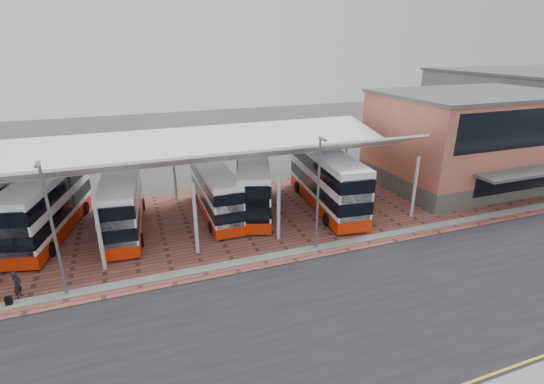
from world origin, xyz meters
The scene contains 15 objects.
ground centered at (0.00, 0.00, 0.00)m, with size 140.00×140.00×0.00m, color #424440.
road centered at (0.00, -1.00, 0.01)m, with size 120.00×14.00×0.02m, color black.
forecourt centered at (2.00, 13.00, 0.03)m, with size 72.00×16.00×0.06m, color brown.
north_kerb centered at (0.00, 6.20, 0.07)m, with size 120.00×0.80×0.14m, color slate.
canopy centered at (-6.00, 13.94, 5.80)m, with size 37.00×11.63×7.07m.
terminal centered at (23.00, 13.92, 4.66)m, with size 18.40×14.40×9.25m.
lamp_west centered at (-14.00, 6.27, 4.36)m, with size 0.16×0.90×8.07m.
lamp_east centered at (2.00, 6.27, 4.36)m, with size 0.16×0.90×8.07m.
bus_1 centered at (-15.82, 15.26, 2.38)m, with size 5.16×11.65×4.68m.
bus_2 centered at (-10.58, 14.31, 2.28)m, with size 3.31×10.99×4.46m.
bus_3 centered at (-3.35, 14.43, 2.10)m, with size 2.51×9.97×4.11m.
bus_4 centered at (0.10, 14.55, 2.31)m, with size 5.78×11.24×4.53m.
bus_5 centered at (6.18, 12.90, 2.53)m, with size 4.07×12.31×4.98m.
pedestrian centered at (-16.49, 6.91, 0.90)m, with size 0.61×0.40×1.68m, color black.
suitcase centered at (-16.88, 6.25, 0.34)m, with size 0.33×0.23×0.56m, color black.
Camera 1 is at (-9.51, -15.87, 13.72)m, focal length 26.00 mm.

